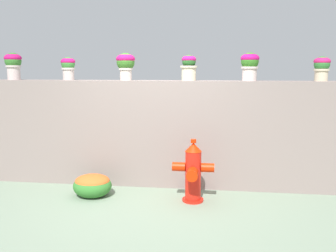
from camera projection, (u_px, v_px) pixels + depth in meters
ground_plane at (149, 205)px, 5.02m from camera, size 24.00×24.00×0.00m
stone_wall at (158, 133)px, 5.78m from camera, size 5.49×0.38×1.71m
potted_plant_0 at (13, 63)px, 5.90m from camera, size 0.28×0.28×0.44m
potted_plant_1 at (68, 66)px, 5.82m from camera, size 0.23×0.23×0.37m
potted_plant_2 at (126, 63)px, 5.68m from camera, size 0.30×0.30×0.43m
potted_plant_3 at (189, 66)px, 5.55m from camera, size 0.26×0.26×0.40m
potted_plant_4 at (250, 64)px, 5.39m from camera, size 0.28×0.28×0.43m
potted_plant_5 at (322, 66)px, 5.31m from camera, size 0.24×0.24×0.37m
fire_hydrant at (193, 173)px, 5.08m from camera, size 0.60×0.47×0.91m
flower_bush_left at (92, 184)px, 5.33m from camera, size 0.58×0.52×0.34m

